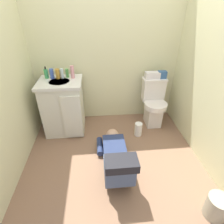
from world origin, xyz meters
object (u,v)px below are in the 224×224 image
object	(u,v)px
toilet	(154,103)
trash_can	(217,207)
toiletry_bag	(162,75)
paper_towel_roll	(138,129)
bottle_clear	(62,73)
bottle_green	(67,73)
tissue_box	(152,75)
faucet	(60,74)
bottle_blue	(52,74)
person_plumber	(116,157)
bottle_amber	(58,74)
vanity_cabinet	(64,106)
bottle_pink	(72,72)
soap_dispenser	(46,74)

from	to	relation	value
toilet	trash_can	distance (m)	1.61
toiletry_bag	paper_towel_roll	bearing A→B (deg)	-134.65
bottle_clear	bottle_green	bearing A→B (deg)	29.33
bottle_green	paper_towel_roll	size ratio (longest dim) A/B	0.58
tissue_box	faucet	bearing A→B (deg)	-179.77
toilet	bottle_blue	distance (m)	1.60
person_plumber	bottle_amber	distance (m)	1.40
vanity_cabinet	bottle_pink	distance (m)	0.53
soap_dispenser	toiletry_bag	bearing A→B (deg)	0.86
faucet	bottle_clear	bearing A→B (deg)	-55.02
soap_dispenser	bottle_blue	bearing A→B (deg)	-17.81
soap_dispenser	bottle_clear	size ratio (longest dim) A/B	1.19
bottle_blue	faucet	bearing A→B (deg)	23.26
bottle_green	bottle_clear	bearing A→B (deg)	-150.67
bottle_clear	bottle_pink	xyz separation A→B (m)	(0.15, -0.01, 0.02)
faucet	bottle_green	distance (m)	0.10
bottle_amber	bottle_green	distance (m)	0.13
toilet	soap_dispenser	bearing A→B (deg)	177.66
trash_can	soap_dispenser	bearing A→B (deg)	136.82
toilet	bottle_pink	world-z (taller)	bottle_pink
bottle_clear	tissue_box	bearing A→B (deg)	2.22
person_plumber	tissue_box	xyz separation A→B (m)	(0.66, 1.02, 0.62)
soap_dispenser	bottle_blue	distance (m)	0.09
vanity_cabinet	soap_dispenser	distance (m)	0.52
bottle_blue	bottle_clear	world-z (taller)	bottle_blue
soap_dispenser	bottle_clear	xyz separation A→B (m)	(0.22, -0.03, 0.00)
vanity_cabinet	bottle_amber	size ratio (longest dim) A/B	5.84
toilet	faucet	xyz separation A→B (m)	(-1.40, 0.09, 0.50)
toilet	person_plumber	distance (m)	1.18
toilet	person_plumber	xyz separation A→B (m)	(-0.71, -0.93, -0.19)
bottle_amber	trash_can	xyz separation A→B (m)	(1.59, -1.61, -0.77)
toilet	vanity_cabinet	distance (m)	1.40
tissue_box	bottle_blue	bearing A→B (deg)	-177.98
bottle_pink	soap_dispenser	bearing A→B (deg)	175.06
faucet	toiletry_bag	size ratio (longest dim) A/B	0.81
faucet	bottle_amber	distance (m)	0.06
soap_dispenser	paper_towel_roll	world-z (taller)	soap_dispenser
vanity_cabinet	person_plumber	world-z (taller)	vanity_cabinet
bottle_clear	trash_can	distance (m)	2.36
bottle_blue	bottle_green	xyz separation A→B (m)	(0.21, 0.04, -0.01)
tissue_box	bottle_pink	distance (m)	1.19
bottle_blue	paper_towel_roll	bearing A→B (deg)	-16.47
tissue_box	paper_towel_roll	world-z (taller)	tissue_box
toilet	bottle_green	distance (m)	1.40
toilet	soap_dispenser	xyz separation A→B (m)	(-1.59, 0.07, 0.52)
vanity_cabinet	bottle_amber	distance (m)	0.48
toilet	vanity_cabinet	xyz separation A→B (m)	(-1.40, -0.06, 0.05)
vanity_cabinet	paper_towel_roll	xyz separation A→B (m)	(1.10, -0.26, -0.31)
tissue_box	toilet	bearing A→B (deg)	-63.57
bottle_amber	bottle_green	xyz separation A→B (m)	(0.12, 0.05, -0.01)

